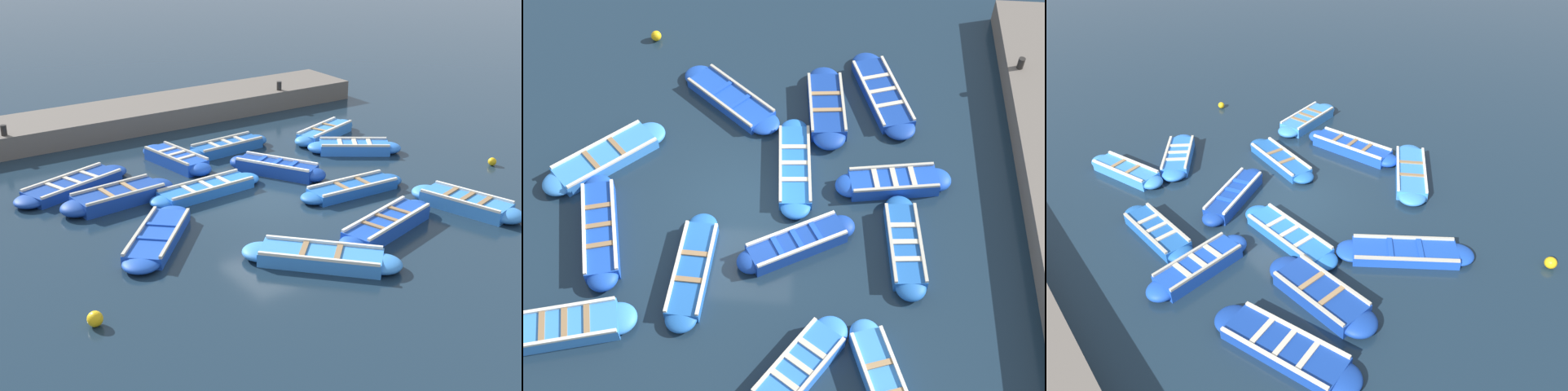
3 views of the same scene
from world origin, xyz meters
The scene contains 19 objects.
ground_plane centered at (0.00, 0.00, 0.00)m, with size 120.00×120.00×0.00m, color #162838.
boat_inner_gap centered at (3.70, 1.04, 0.20)m, with size 1.75×3.84×0.46m.
boat_near_quay centered at (-3.61, -4.73, 0.16)m, with size 2.15×4.03×0.37m.
boat_mid_row centered at (-1.15, -1.58, 0.15)m, with size 1.10×3.75×0.36m.
boat_bow_out centered at (0.96, -4.18, 0.15)m, with size 3.50×3.23×0.35m.
boat_alongside centered at (-4.13, 0.92, 0.17)m, with size 1.04×3.32×0.40m.
boat_stern_in centered at (-3.87, -1.17, 0.20)m, with size 3.27×1.29×0.46m.
boat_tucked centered at (-3.55, 4.69, 0.19)m, with size 1.76×3.31×0.43m.
boat_outer_right centered at (1.14, 2.04, 0.15)m, with size 0.94×3.57×0.36m.
boat_centre centered at (-1.39, 1.09, 0.21)m, with size 3.19×2.23×0.47m.
boat_outer_left centered at (-1.93, -4.00, 0.20)m, with size 1.30×3.57×0.46m.
boat_drifting centered at (-1.67, 4.49, 0.18)m, with size 2.46×3.09×0.42m.
boat_far_corner centered at (4.17, -1.48, 0.17)m, with size 3.39×3.32×0.40m.
boat_broadside centered at (3.82, 3.88, 0.19)m, with size 3.42×1.71×0.44m.
quay_wall centered at (-8.73, 0.00, 0.39)m, with size 2.81×17.85×0.78m.
bollard_north centered at (-7.67, -5.54, 0.95)m, with size 0.20×0.20×0.35m, color black.
bollard_mid_north centered at (-7.67, 5.54, 0.95)m, with size 0.20×0.20×0.35m, color black.
buoy_orange_near centered at (3.78, -6.95, 0.17)m, with size 0.33×0.33×0.33m, color #EAB214.
buoy_yellow_far centered at (1.81, 7.38, 0.13)m, with size 0.27×0.27×0.27m, color #EAB214.
Camera 1 is at (16.16, -11.11, 8.06)m, focal length 50.00 mm.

